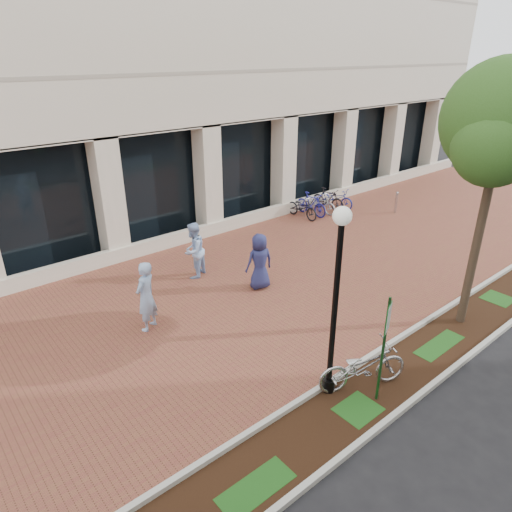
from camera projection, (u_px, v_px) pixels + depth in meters
ground at (248, 291)px, 13.93m from camera, size 120.00×120.00×0.00m
brick_plaza at (248, 290)px, 13.93m from camera, size 40.00×9.00×0.01m
planting_strip at (394, 376)px, 10.26m from camera, size 40.00×1.50×0.01m
curb_plaza_side at (367, 359)px, 10.76m from camera, size 40.00×0.12×0.12m
curb_street_side at (424, 392)px, 9.71m from camera, size 40.00×0.12×0.12m
parking_sign at (385, 337)px, 8.95m from camera, size 0.34×0.07×2.45m
lamppost at (336, 295)px, 8.89m from camera, size 0.36×0.36×4.16m
street_tree at (501, 128)px, 10.32m from camera, size 3.29×2.74×6.66m
locked_bicycle at (363, 367)px, 9.74m from camera, size 2.14×1.47×1.06m
pedestrian_left at (146, 297)px, 11.66m from camera, size 0.83×0.74×1.91m
pedestrian_mid at (194, 250)px, 14.44m from camera, size 1.11×1.03×1.82m
pedestrian_right at (260, 262)px, 13.77m from camera, size 0.96×0.73×1.76m
bollard at (396, 202)px, 20.39m from camera, size 0.12×0.12×0.98m
bike_rack_cluster at (320, 202)px, 20.44m from camera, size 2.99×1.84×1.02m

